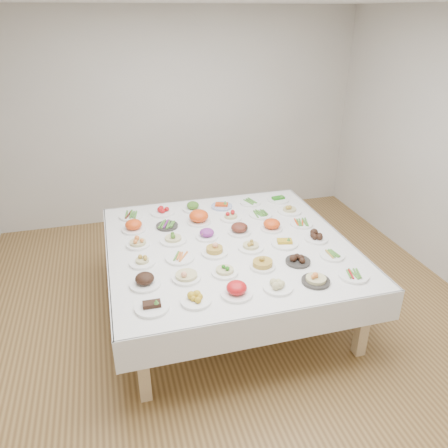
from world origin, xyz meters
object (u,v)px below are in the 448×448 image
object	(u,v)px
dish_35	(278,198)
dish_0	(152,304)
display_table	(228,249)
dish_18	(138,240)

from	to	relation	value
dish_35	dish_0	bearing A→B (deg)	-135.10
display_table	dish_18	size ratio (longest dim) A/B	10.53
dish_0	dish_35	distance (m)	2.33
display_table	dish_0	xyz separation A→B (m)	(-0.82, -0.82, 0.10)
display_table	dish_18	world-z (taller)	dish_18
dish_18	dish_35	distance (m)	1.78
display_table	dish_0	distance (m)	1.16
display_table	dish_35	xyz separation A→B (m)	(0.83, 0.83, 0.10)
dish_35	display_table	bearing A→B (deg)	-135.26
dish_0	dish_35	xyz separation A→B (m)	(1.65, 1.64, -0.00)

